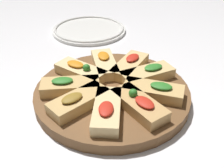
% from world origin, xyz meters
% --- Properties ---
extents(ground_plane, '(3.00, 3.00, 0.00)m').
position_xyz_m(ground_plane, '(0.00, 0.00, 0.00)').
color(ground_plane, white).
extents(serving_board, '(0.35, 0.35, 0.02)m').
position_xyz_m(serving_board, '(0.00, 0.00, 0.01)').
color(serving_board, brown).
rests_on(serving_board, ground_plane).
extents(focaccia_slice_0, '(0.13, 0.07, 0.03)m').
position_xyz_m(focaccia_slice_0, '(0.09, -0.02, 0.04)').
color(focaccia_slice_0, tan).
rests_on(focaccia_slice_0, serving_board).
extents(focaccia_slice_1, '(0.13, 0.11, 0.03)m').
position_xyz_m(focaccia_slice_1, '(0.08, 0.05, 0.04)').
color(focaccia_slice_1, '#DBB775').
rests_on(focaccia_slice_1, serving_board).
extents(focaccia_slice_2, '(0.09, 0.14, 0.03)m').
position_xyz_m(focaccia_slice_2, '(0.04, 0.09, 0.04)').
color(focaccia_slice_2, '#DBB775').
rests_on(focaccia_slice_2, serving_board).
extents(focaccia_slice_3, '(0.09, 0.14, 0.03)m').
position_xyz_m(focaccia_slice_3, '(-0.03, 0.09, 0.04)').
color(focaccia_slice_3, '#E5C689').
rests_on(focaccia_slice_3, serving_board).
extents(focaccia_slice_4, '(0.13, 0.11, 0.04)m').
position_xyz_m(focaccia_slice_4, '(-0.08, 0.05, 0.04)').
color(focaccia_slice_4, '#E5C689').
rests_on(focaccia_slice_4, serving_board).
extents(focaccia_slice_5, '(0.13, 0.08, 0.03)m').
position_xyz_m(focaccia_slice_5, '(-0.09, -0.02, 0.04)').
color(focaccia_slice_5, tan).
rests_on(focaccia_slice_5, serving_board).
extents(focaccia_slice_6, '(0.12, 0.13, 0.03)m').
position_xyz_m(focaccia_slice_6, '(-0.06, -0.07, 0.04)').
color(focaccia_slice_6, tan).
rests_on(focaccia_slice_6, serving_board).
extents(focaccia_slice_7, '(0.06, 0.13, 0.03)m').
position_xyz_m(focaccia_slice_7, '(0.00, -0.09, 0.04)').
color(focaccia_slice_7, '#E5C689').
rests_on(focaccia_slice_7, serving_board).
extents(focaccia_slice_8, '(0.12, 0.13, 0.04)m').
position_xyz_m(focaccia_slice_8, '(0.06, -0.07, 0.04)').
color(focaccia_slice_8, tan).
rests_on(focaccia_slice_8, serving_board).
extents(plate_left, '(0.26, 0.26, 0.02)m').
position_xyz_m(plate_left, '(-0.12, 0.38, 0.01)').
color(plate_left, white).
rests_on(plate_left, ground_plane).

